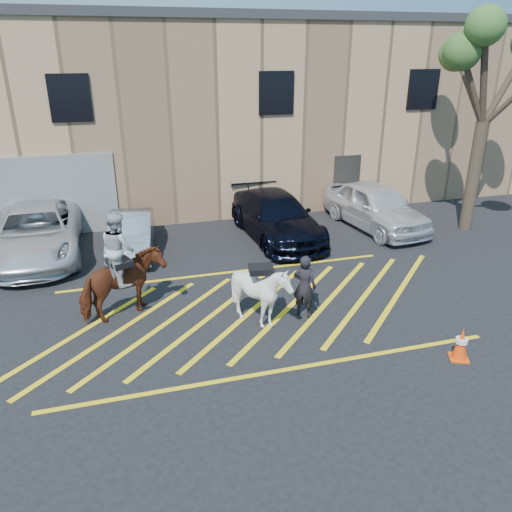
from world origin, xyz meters
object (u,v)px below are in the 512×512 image
object	(u,v)px
saddled_white	(261,294)
tree	(493,61)
car_silver_sedan	(131,234)
mounted_bay	(122,277)
handler	(305,286)
car_white_pickup	(36,232)
traffic_cone	(461,344)
car_blue_suv	(276,216)
car_white_suv	(375,206)

from	to	relation	value
saddled_white	tree	bearing A→B (deg)	26.27
car_silver_sedan	mounted_bay	xyz separation A→B (m)	(-0.40, -4.27, 0.45)
car_silver_sedan	handler	bearing A→B (deg)	-48.36
car_silver_sedan	car_white_pickup	bearing A→B (deg)	176.63
traffic_cone	car_blue_suv	bearing A→B (deg)	100.10
mounted_bay	saddled_white	distance (m)	3.34
mounted_bay	tree	xyz separation A→B (m)	(12.14, 3.20, 4.62)
tree	saddled_white	bearing A→B (deg)	-153.73
car_white_suv	traffic_cone	distance (m)	8.40
saddled_white	traffic_cone	xyz separation A→B (m)	(3.63, -2.53, -0.45)
car_silver_sedan	car_white_suv	size ratio (longest dim) A/B	0.80
mounted_bay	saddled_white	size ratio (longest dim) A/B	1.61
car_white_pickup	handler	distance (m)	8.90
car_blue_suv	traffic_cone	world-z (taller)	car_blue_suv
car_white_suv	saddled_white	distance (m)	8.13
car_silver_sedan	car_white_suv	bearing A→B (deg)	6.52
car_blue_suv	tree	world-z (taller)	tree
traffic_cone	tree	world-z (taller)	tree
car_silver_sedan	tree	distance (m)	12.83
car_white_pickup	car_blue_suv	bearing A→B (deg)	-4.14
car_white_pickup	car_white_suv	bearing A→B (deg)	-3.24
car_white_pickup	car_white_suv	world-z (taller)	car_white_suv
car_white_pickup	tree	size ratio (longest dim) A/B	0.76
car_white_suv	car_white_pickup	bearing A→B (deg)	170.17
saddled_white	car_white_pickup	bearing A→B (deg)	132.54
car_silver_sedan	car_blue_suv	world-z (taller)	car_blue_suv
car_blue_suv	saddled_white	distance (m)	5.99
car_white_pickup	car_blue_suv	xyz separation A→B (m)	(7.72, -0.45, -0.03)
car_white_suv	saddled_white	bearing A→B (deg)	-144.44
saddled_white	handler	bearing A→B (deg)	6.20
saddled_white	traffic_cone	world-z (taller)	saddled_white
car_silver_sedan	saddled_white	size ratio (longest dim) A/B	2.28
car_white_pickup	saddled_white	distance (m)	8.18
car_silver_sedan	mounted_bay	world-z (taller)	mounted_bay
car_silver_sedan	handler	world-z (taller)	handler
saddled_white	traffic_cone	bearing A→B (deg)	-34.80
traffic_cone	tree	bearing A→B (deg)	52.21
traffic_cone	tree	distance (m)	10.33
mounted_bay	traffic_cone	distance (m)	7.75
mounted_bay	tree	distance (m)	13.38
traffic_cone	car_white_suv	bearing A→B (deg)	73.97
mounted_bay	saddled_white	bearing A→B (deg)	-22.33
handler	mounted_bay	bearing A→B (deg)	25.50
car_silver_sedan	car_white_suv	xyz separation A→B (m)	(8.63, 0.01, 0.19)
saddled_white	car_blue_suv	bearing A→B (deg)	68.56
car_white_suv	tree	distance (m)	5.89
car_white_suv	tree	size ratio (longest dim) A/B	0.65
car_white_pickup	mounted_bay	xyz separation A→B (m)	(2.45, -4.76, 0.30)
car_silver_sedan	traffic_cone	distance (m)	10.24
traffic_cone	car_silver_sedan	bearing A→B (deg)	128.08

